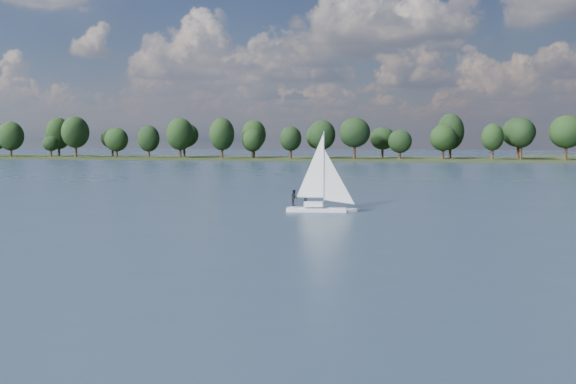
% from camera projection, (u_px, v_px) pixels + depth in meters
% --- Properties ---
extents(ground, '(700.00, 700.00, 0.00)m').
position_uv_depth(ground, '(385.00, 179.00, 118.86)').
color(ground, '#233342').
rests_on(ground, ground).
extents(far_shore, '(660.00, 40.00, 1.50)m').
position_uv_depth(far_shore, '(401.00, 160.00, 228.28)').
color(far_shore, black).
rests_on(far_shore, ground).
extents(sailboat, '(6.61, 2.60, 8.47)m').
position_uv_depth(sailboat, '(317.00, 188.00, 64.53)').
color(sailboat, white).
rests_on(sailboat, ground).
extents(treeline, '(562.68, 74.47, 18.21)m').
position_uv_depth(treeline, '(386.00, 137.00, 224.92)').
color(treeline, black).
rests_on(treeline, ground).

